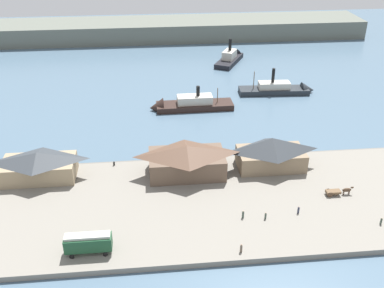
# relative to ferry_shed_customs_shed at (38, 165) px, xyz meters

# --- Properties ---
(ground_plane) EXTENTS (320.00, 320.00, 0.00)m
(ground_plane) POSITION_rel_ferry_shed_customs_shed_xyz_m (36.22, 9.02, -4.47)
(ground_plane) COLOR slate
(quay_promenade) EXTENTS (110.00, 36.00, 1.20)m
(quay_promenade) POSITION_rel_ferry_shed_customs_shed_xyz_m (36.22, -12.98, -3.87)
(quay_promenade) COLOR gray
(quay_promenade) RESTS_ON ground
(seawall_edge) EXTENTS (110.00, 0.80, 1.00)m
(seawall_edge) POSITION_rel_ferry_shed_customs_shed_xyz_m (36.22, 5.42, -3.97)
(seawall_edge) COLOR #666159
(seawall_edge) RESTS_ON ground
(ferry_shed_customs_shed) EXTENTS (16.52, 8.98, 6.44)m
(ferry_shed_customs_shed) POSITION_rel_ferry_shed_customs_shed_xyz_m (0.00, 0.00, 0.00)
(ferry_shed_customs_shed) COLOR #998466
(ferry_shed_customs_shed) RESTS_ON quay_promenade
(ferry_shed_east_terminal) EXTENTS (17.52, 10.28, 7.19)m
(ferry_shed_east_terminal) POSITION_rel_ferry_shed_customs_shed_xyz_m (33.46, -1.54, 0.38)
(ferry_shed_east_terminal) COLOR brown
(ferry_shed_east_terminal) RESTS_ON quay_promenade
(ferry_shed_west_terminal) EXTENTS (15.80, 8.56, 7.71)m
(ferry_shed_west_terminal) POSITION_rel_ferry_shed_customs_shed_xyz_m (53.39, -0.72, 0.65)
(ferry_shed_west_terminal) COLOR #847056
(ferry_shed_west_terminal) RESTS_ON quay_promenade
(street_tram) EXTENTS (8.35, 2.76, 4.07)m
(street_tram) POSITION_rel_ferry_shed_customs_shed_xyz_m (13.57, -26.28, -0.87)
(street_tram) COLOR #1E4C2D
(street_tram) RESTS_ON quay_promenade
(horse_cart) EXTENTS (5.96, 1.57, 1.87)m
(horse_cart) POSITION_rel_ferry_shed_customs_shed_xyz_m (64.95, -13.44, -2.35)
(horse_cart) COLOR brown
(horse_cart) RESTS_ON quay_promenade
(pedestrian_standing_center) EXTENTS (0.38, 0.38, 1.55)m
(pedestrian_standing_center) POSITION_rel_ferry_shed_customs_shed_xyz_m (69.55, -23.91, -2.56)
(pedestrian_standing_center) COLOR #3D4C42
(pedestrian_standing_center) RESTS_ON quay_promenade
(pedestrian_walking_west) EXTENTS (0.41, 0.41, 1.66)m
(pedestrian_walking_west) POSITION_rel_ferry_shed_customs_shed_xyz_m (54.54, -18.83, -2.51)
(pedestrian_walking_west) COLOR #33384C
(pedestrian_walking_west) RESTS_ON quay_promenade
(pedestrian_near_west_shed) EXTENTS (0.44, 0.44, 1.79)m
(pedestrian_near_west_shed) POSITION_rel_ferry_shed_customs_shed_xyz_m (40.78, -28.86, -2.45)
(pedestrian_near_west_shed) COLOR #6B5B4C
(pedestrian_near_west_shed) RESTS_ON quay_promenade
(pedestrian_near_east_shed) EXTENTS (0.38, 0.38, 1.55)m
(pedestrian_near_east_shed) POSITION_rel_ferry_shed_customs_shed_xyz_m (47.47, -19.97, -2.56)
(pedestrian_near_east_shed) COLOR #3D4C42
(pedestrian_near_east_shed) RESTS_ON quay_promenade
(pedestrian_by_tram) EXTENTS (0.43, 0.43, 1.75)m
(pedestrian_by_tram) POSITION_rel_ferry_shed_customs_shed_xyz_m (43.08, -19.20, -2.47)
(pedestrian_by_tram) COLOR #3D4C42
(pedestrian_by_tram) RESTS_ON quay_promenade
(mooring_post_west) EXTENTS (0.44, 0.44, 0.90)m
(mooring_post_west) POSITION_rel_ferry_shed_customs_shed_xyz_m (16.45, 3.72, -2.82)
(mooring_post_west) COLOR black
(mooring_post_west) RESTS_ON quay_promenade
(ferry_approaching_east) EXTENTS (25.81, 6.90, 9.35)m
(ferry_approaching_east) POSITION_rel_ferry_shed_customs_shed_xyz_m (36.27, 37.21, -3.09)
(ferry_approaching_east) COLOR black
(ferry_approaching_east) RESTS_ON ground
(ferry_mid_harbor) EXTENTS (14.65, 20.60, 11.42)m
(ferry_mid_harbor) POSITION_rel_ferry_shed_customs_shed_xyz_m (58.78, 81.75, -2.91)
(ferry_mid_harbor) COLOR black
(ferry_mid_harbor) RESTS_ON ground
(ferry_departing_north) EXTENTS (25.35, 7.10, 10.41)m
(ferry_departing_north) POSITION_rel_ferry_shed_customs_shed_xyz_m (69.99, 46.90, -3.14)
(ferry_departing_north) COLOR #23282D
(ferry_departing_north) RESTS_ON ground
(far_headland) EXTENTS (180.00, 24.00, 8.00)m
(far_headland) POSITION_rel_ferry_shed_customs_shed_xyz_m (36.22, 119.02, -0.47)
(far_headland) COLOR #60665B
(far_headland) RESTS_ON ground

